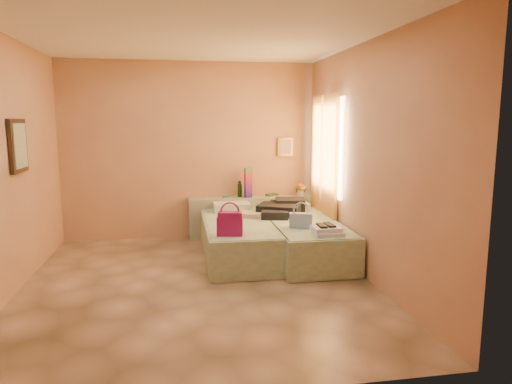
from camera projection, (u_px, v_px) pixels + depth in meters
ground at (199, 284)px, 5.31m from camera, size 4.50×4.50×0.00m
room_walls at (211, 128)px, 5.62m from camera, size 4.02×4.51×2.81m
headboard_ledge at (252, 216)px, 7.47m from camera, size 2.05×0.30×0.65m
bed_left at (239, 239)px, 6.32m from camera, size 0.91×2.01×0.50m
bed_right at (304, 239)px, 6.33m from camera, size 0.91×2.01×0.50m
water_bottle at (240, 189)px, 7.40m from camera, size 0.08×0.08×0.25m
rainbow_box at (248, 183)px, 7.33m from camera, size 0.12×0.12×0.48m
small_dish at (226, 197)px, 7.34m from camera, size 0.11×0.11×0.03m
green_book at (272, 195)px, 7.53m from camera, size 0.22×0.20×0.03m
flower_vase at (301, 189)px, 7.46m from camera, size 0.24×0.24×0.25m
magenta_handbag at (230, 223)px, 5.53m from camera, size 0.34×0.23×0.29m
khaki_garment at (251, 214)px, 6.62m from camera, size 0.44×0.40×0.06m
clothes_pile at (283, 208)px, 6.75m from camera, size 0.83×0.83×0.20m
blue_handbag at (301, 220)px, 5.93m from camera, size 0.32×0.20×0.19m
towel_stack at (328, 231)px, 5.55m from camera, size 0.36×0.31×0.10m
sandal_pair at (326, 225)px, 5.58m from camera, size 0.18×0.23×0.02m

